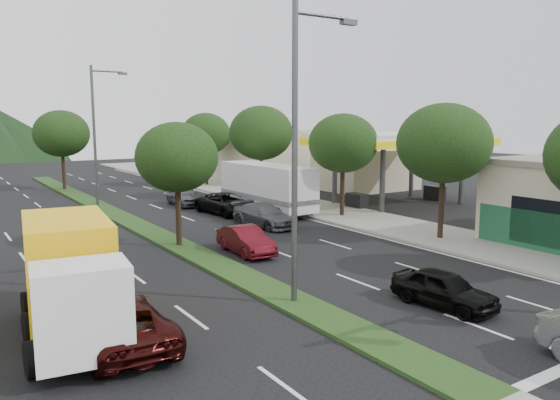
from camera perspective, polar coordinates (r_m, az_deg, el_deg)
sidewalk_right at (r=39.53m, az=2.42°, el=-0.56°), size 5.00×90.00×0.15m
median at (r=36.76m, az=-16.51°, el=-1.61°), size 1.60×56.00×0.12m
gas_canopy at (r=41.02m, az=12.39°, el=6.00°), size 12.20×8.20×5.25m
bldg_right_far at (r=58.93m, az=-2.78°, el=4.87°), size 10.00×16.00×5.20m
tree_r_b at (r=29.10m, az=16.76°, el=5.69°), size 4.80×4.80×6.94m
tree_r_c at (r=34.81m, az=6.60°, el=5.91°), size 4.40×4.40×6.48m
tree_r_d at (r=42.96m, az=-1.99°, el=7.00°), size 5.00×5.00×7.17m
tree_r_e at (r=51.79m, az=-7.76°, el=6.85°), size 4.60×4.60×6.71m
tree_med_near at (r=26.85m, az=-10.72°, el=4.40°), size 4.00×4.00×6.02m
tree_med_far at (r=51.80m, az=-21.88°, el=6.46°), size 4.80×4.80×6.94m
streetlight_near at (r=18.08m, az=2.09°, el=6.32°), size 2.60×0.25×10.00m
streetlight_mid at (r=41.11m, az=-18.58°, el=7.07°), size 2.60×0.25×10.00m
suv_maroon at (r=16.14m, az=-16.43°, el=-12.08°), size 2.46×5.02×1.37m
car_queue_a at (r=19.29m, az=16.76°, el=-8.87°), size 1.86×3.81×1.25m
car_queue_b at (r=32.03m, az=-1.67°, el=-1.61°), size 2.45×4.79×1.33m
car_queue_c at (r=25.66m, az=-3.60°, el=-4.21°), size 1.52×3.92×1.27m
car_queue_d at (r=36.39m, az=-5.59°, el=-0.38°), size 2.87×5.27×1.40m
car_queue_e at (r=40.48m, az=-10.03°, el=0.44°), size 1.96×4.26×1.42m
box_truck at (r=17.16m, az=-21.00°, el=-7.95°), size 3.30×6.98×3.32m
motorhome at (r=36.82m, az=-1.41°, el=1.38°), size 2.86×8.53×3.25m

